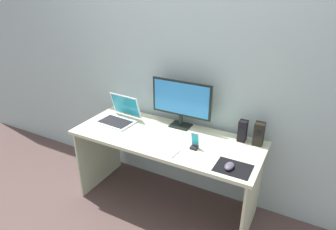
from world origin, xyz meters
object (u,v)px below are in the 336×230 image
Objects in this scene: speaker_near_monitor at (243,131)px; mouse at (229,166)px; keyboard_external at (154,147)px; phone_in_dock at (195,143)px; speaker_right at (259,134)px; laptop at (119,116)px; monitor at (181,101)px.

mouse is at bearing -85.97° from speaker_near_monitor.
phone_in_dock is at bearing 28.72° from keyboard_external.
keyboard_external is at bearing -148.72° from speaker_right.
speaker_near_monitor reaches higher than keyboard_external.
laptop reaches higher than phone_in_dock.
laptop is 0.58m from keyboard_external.
keyboard_external is at bearing -154.92° from phone_in_dock.
mouse is at bearing -12.85° from laptop.
keyboard_external is at bearing -93.16° from monitor.
speaker_right is 1.24m from laptop.
speaker_right reaches higher than mouse.
speaker_right is at bearing 79.78° from mouse.
keyboard_external is 2.94× the size of phone_in_dock.
laptop reaches higher than mouse.
laptop is 2.48× the size of phone_in_dock.
keyboard_external is 0.61m from mouse.
speaker_right is 0.55× the size of laptop.
speaker_near_monitor is 0.72m from keyboard_external.
monitor is at bearing 131.77° from phone_in_dock.
phone_in_dock reaches higher than keyboard_external.
laptop reaches higher than speaker_right.
speaker_near_monitor is 0.52× the size of laptop.
monitor is at bearing -179.96° from speaker_near_monitor.
phone_in_dock is (-0.42, -0.29, -0.05)m from speaker_right.
speaker_near_monitor is 1.77× the size of mouse.
speaker_right is (0.68, 0.00, -0.15)m from monitor.
monitor is 0.76m from mouse.
monitor reaches higher than phone_in_dock.
mouse is at bearing 3.32° from keyboard_external.
speaker_near_monitor is at bearing 96.63° from mouse.
speaker_near_monitor reaches higher than mouse.
speaker_right is 0.13m from speaker_near_monitor.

